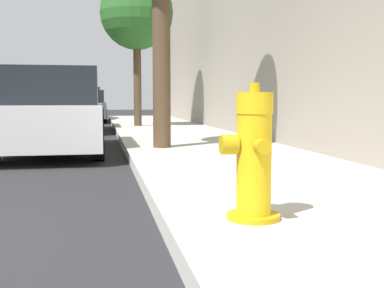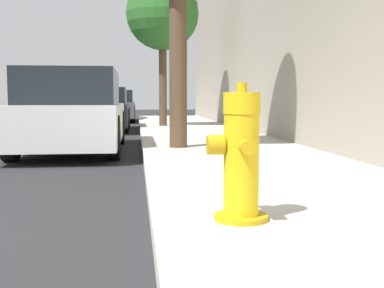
{
  "view_description": "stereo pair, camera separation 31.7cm",
  "coord_description": "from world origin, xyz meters",
  "px_view_note": "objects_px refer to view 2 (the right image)",
  "views": [
    {
      "loc": [
        1.53,
        -3.0,
        0.94
      ],
      "look_at": [
        2.34,
        1.2,
        0.54
      ],
      "focal_mm": 45.0,
      "sensor_mm": 36.0,
      "label": 1
    },
    {
      "loc": [
        1.84,
        -3.05,
        0.94
      ],
      "look_at": [
        2.34,
        1.2,
        0.54
      ],
      "focal_mm": 45.0,
      "sensor_mm": 36.0,
      "label": 2
    }
  ],
  "objects_px": {
    "fire_hydrant": "(240,158)",
    "parked_car_near": "(73,113)",
    "parked_car_mid": "(97,110)",
    "street_tree_far": "(162,14)",
    "parked_car_far": "(113,106)"
  },
  "relations": [
    {
      "from": "fire_hydrant",
      "to": "parked_car_mid",
      "type": "relative_size",
      "value": 0.22
    },
    {
      "from": "parked_car_mid",
      "to": "street_tree_far",
      "type": "height_order",
      "value": "street_tree_far"
    },
    {
      "from": "fire_hydrant",
      "to": "parked_car_near",
      "type": "xyz_separation_m",
      "value": [
        -1.8,
        5.71,
        0.14
      ]
    },
    {
      "from": "fire_hydrant",
      "to": "street_tree_far",
      "type": "relative_size",
      "value": 0.21
    },
    {
      "from": "parked_car_mid",
      "to": "parked_car_near",
      "type": "bearing_deg",
      "value": -89.83
    },
    {
      "from": "parked_car_near",
      "to": "street_tree_far",
      "type": "xyz_separation_m",
      "value": [
        1.92,
        5.6,
        2.72
      ]
    },
    {
      "from": "parked_car_far",
      "to": "street_tree_far",
      "type": "distance_m",
      "value": 6.8
    },
    {
      "from": "parked_car_mid",
      "to": "street_tree_far",
      "type": "relative_size",
      "value": 0.92
    },
    {
      "from": "parked_car_mid",
      "to": "parked_car_far",
      "type": "distance_m",
      "value": 5.84
    },
    {
      "from": "fire_hydrant",
      "to": "street_tree_far",
      "type": "xyz_separation_m",
      "value": [
        0.12,
        11.31,
        2.85
      ]
    },
    {
      "from": "fire_hydrant",
      "to": "parked_car_far",
      "type": "height_order",
      "value": "parked_car_far"
    },
    {
      "from": "street_tree_far",
      "to": "fire_hydrant",
      "type": "bearing_deg",
      "value": -90.6
    },
    {
      "from": "fire_hydrant",
      "to": "parked_car_near",
      "type": "relative_size",
      "value": 0.21
    },
    {
      "from": "fire_hydrant",
      "to": "parked_car_near",
      "type": "bearing_deg",
      "value": 107.49
    },
    {
      "from": "parked_car_far",
      "to": "street_tree_far",
      "type": "height_order",
      "value": "street_tree_far"
    }
  ]
}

